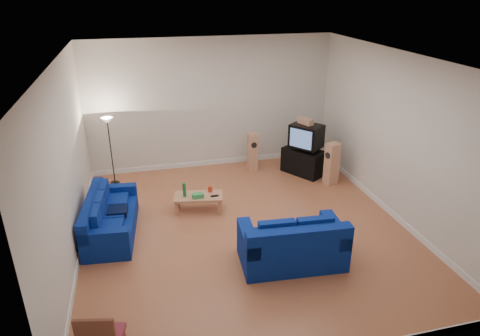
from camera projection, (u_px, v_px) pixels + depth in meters
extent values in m
cube|color=brown|center=(245.00, 229.00, 8.18)|extent=(6.00, 6.50, 0.01)
cube|color=white|center=(246.00, 59.00, 6.90)|extent=(6.00, 6.50, 0.01)
cube|color=silver|center=(212.00, 104.00, 10.43)|extent=(6.00, 0.01, 3.20)
cube|color=silver|center=(321.00, 256.00, 4.66)|extent=(6.00, 0.01, 3.20)
cube|color=silver|center=(65.00, 167.00, 6.87)|extent=(0.01, 6.50, 3.20)
cube|color=silver|center=(396.00, 137.00, 8.21)|extent=(0.01, 6.50, 3.20)
cube|color=white|center=(213.00, 162.00, 11.04)|extent=(6.00, 0.02, 0.12)
cube|color=white|center=(80.00, 248.00, 7.49)|extent=(0.02, 6.50, 0.12)
cube|color=white|center=(385.00, 207.00, 8.83)|extent=(0.02, 6.50, 0.12)
cube|color=navy|center=(112.00, 224.00, 7.98)|extent=(1.00, 1.98, 0.37)
cube|color=navy|center=(92.00, 208.00, 7.78)|extent=(0.37, 1.93, 0.37)
cube|color=navy|center=(115.00, 190.00, 8.64)|extent=(0.84, 0.27, 0.21)
cube|color=navy|center=(104.00, 236.00, 7.08)|extent=(0.84, 0.27, 0.21)
cube|color=black|center=(118.00, 211.00, 7.89)|extent=(0.38, 0.38, 0.10)
cube|color=navy|center=(291.00, 251.00, 7.16)|extent=(1.76, 1.07, 0.42)
cube|color=navy|center=(299.00, 241.00, 6.66)|extent=(1.71, 0.34, 0.43)
cube|color=navy|center=(248.00, 238.00, 6.91)|extent=(0.29, 0.96, 0.24)
cube|color=navy|center=(335.00, 230.00, 7.14)|extent=(0.29, 0.96, 0.24)
cube|color=black|center=(290.00, 230.00, 7.17)|extent=(0.43, 0.43, 0.12)
cube|color=tan|center=(198.00, 196.00, 8.70)|extent=(1.04, 0.65, 0.05)
cube|color=tan|center=(177.00, 209.00, 8.57)|extent=(0.07, 0.07, 0.30)
cube|color=tan|center=(178.00, 200.00, 8.92)|extent=(0.07, 0.07, 0.30)
cube|color=tan|center=(220.00, 208.00, 8.62)|extent=(0.07, 0.07, 0.30)
cube|color=tan|center=(220.00, 199.00, 8.98)|extent=(0.07, 0.07, 0.30)
cylinder|color=#197233|center=(184.00, 190.00, 8.59)|extent=(0.08, 0.08, 0.30)
cube|color=green|center=(198.00, 196.00, 8.58)|extent=(0.23, 0.13, 0.09)
cylinder|color=red|center=(210.00, 189.00, 8.82)|extent=(0.10, 0.10, 0.12)
cube|color=black|center=(215.00, 196.00, 8.65)|extent=(0.16, 0.05, 0.02)
cube|color=black|center=(304.00, 161.00, 10.45)|extent=(1.00, 1.14, 0.61)
cube|color=black|center=(307.00, 148.00, 10.33)|extent=(0.47, 0.50, 0.09)
cube|color=black|center=(306.00, 136.00, 10.16)|extent=(0.85, 0.88, 0.55)
cube|color=#3B5181|center=(301.00, 139.00, 9.96)|extent=(0.37, 0.46, 0.44)
cube|color=tan|center=(305.00, 121.00, 10.08)|extent=(0.30, 0.43, 0.14)
cube|color=tan|center=(252.00, 152.00, 10.59)|extent=(0.23, 0.29, 0.95)
cylinder|color=black|center=(254.00, 145.00, 10.38)|extent=(0.14, 0.02, 0.14)
cube|color=tan|center=(332.00, 164.00, 9.84)|extent=(0.35, 0.31, 0.99)
cylinder|color=black|center=(328.00, 156.00, 9.67)|extent=(0.06, 0.15, 0.15)
cylinder|color=black|center=(115.00, 183.00, 10.03)|extent=(0.20, 0.20, 0.03)
cylinder|color=black|center=(111.00, 153.00, 9.73)|extent=(0.03, 0.03, 1.49)
cone|color=white|center=(107.00, 120.00, 9.42)|extent=(0.27, 0.27, 0.12)
cube|color=brown|center=(95.00, 336.00, 4.76)|extent=(0.45, 0.14, 0.45)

